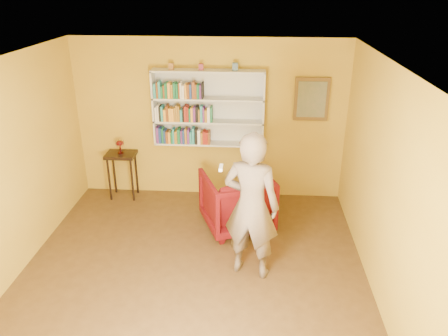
{
  "coord_description": "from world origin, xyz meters",
  "views": [
    {
      "loc": [
        0.74,
        -4.45,
        3.54
      ],
      "look_at": [
        0.37,
        0.75,
        1.25
      ],
      "focal_mm": 35.0,
      "sensor_mm": 36.0,
      "label": 1
    }
  ],
  "objects": [
    {
      "name": "ruby_lustre",
      "position": [
        -1.49,
        2.25,
        0.97
      ],
      "size": [
        0.14,
        0.14,
        0.23
      ],
      "color": "maroon",
      "rests_on": "console_table"
    },
    {
      "name": "framed_painting",
      "position": [
        1.65,
        2.46,
        1.75
      ],
      "size": [
        0.55,
        0.05,
        0.7
      ],
      "color": "brown",
      "rests_on": "room_shell"
    },
    {
      "name": "armchair",
      "position": [
        0.52,
        1.38,
        0.44
      ],
      "size": [
        1.24,
        1.26,
        0.89
      ],
      "primitive_type": "imported",
      "rotation": [
        0.0,
        0.0,
        3.52
      ],
      "color": "#4B050D",
      "rests_on": "ground"
    },
    {
      "name": "ornament_centre",
      "position": [
        -0.11,
        2.35,
        2.26
      ],
      "size": [
        0.07,
        0.07,
        0.09
      ],
      "primitive_type": "cube",
      "color": "#99334D",
      "rests_on": "bookshelf"
    },
    {
      "name": "game_remote",
      "position": [
        0.39,
        -0.01,
        1.59
      ],
      "size": [
        0.04,
        0.15,
        0.04
      ],
      "primitive_type": "cube",
      "color": "white",
      "rests_on": "person"
    },
    {
      "name": "books_row_lower",
      "position": [
        -0.42,
        2.3,
        1.13
      ],
      "size": [
        0.88,
        0.17,
        0.27
      ],
      "color": "#672B83",
      "rests_on": "bookshelf"
    },
    {
      "name": "person",
      "position": [
        0.74,
        0.26,
        0.96
      ],
      "size": [
        0.8,
        0.63,
        1.93
      ],
      "primitive_type": "imported",
      "rotation": [
        0.0,
        0.0,
        2.88
      ],
      "color": "#6B5B4E",
      "rests_on": "ground"
    },
    {
      "name": "room_shell",
      "position": [
        0.0,
        0.0,
        1.02
      ],
      "size": [
        5.3,
        5.8,
        2.88
      ],
      "color": "#442E16",
      "rests_on": "ground"
    },
    {
      "name": "console_table",
      "position": [
        -1.49,
        2.25,
        0.67
      ],
      "size": [
        0.5,
        0.38,
        0.81
      ],
      "color": "black",
      "rests_on": "ground"
    },
    {
      "name": "books_row_middle",
      "position": [
        -0.39,
        2.3,
        1.51
      ],
      "size": [
        0.93,
        0.19,
        0.27
      ],
      "color": "white",
      "rests_on": "bookshelf"
    },
    {
      "name": "ornament_right",
      "position": [
        0.43,
        2.35,
        2.27
      ],
      "size": [
        0.08,
        0.08,
        0.12
      ],
      "primitive_type": "cube",
      "color": "#476377",
      "rests_on": "bookshelf"
    },
    {
      "name": "bookshelf",
      "position": [
        0.0,
        2.41,
        1.59
      ],
      "size": [
        1.8,
        0.29,
        1.23
      ],
      "color": "silver",
      "rests_on": "room_shell"
    },
    {
      "name": "ornament_left",
      "position": [
        -0.58,
        2.35,
        2.26
      ],
      "size": [
        0.07,
        0.07,
        0.1
      ],
      "primitive_type": "cube",
      "color": "#9D642D",
      "rests_on": "bookshelf"
    },
    {
      "name": "books_row_upper",
      "position": [
        -0.47,
        2.3,
        1.89
      ],
      "size": [
        0.79,
        0.19,
        0.27
      ],
      "color": "teal",
      "rests_on": "bookshelf"
    }
  ]
}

